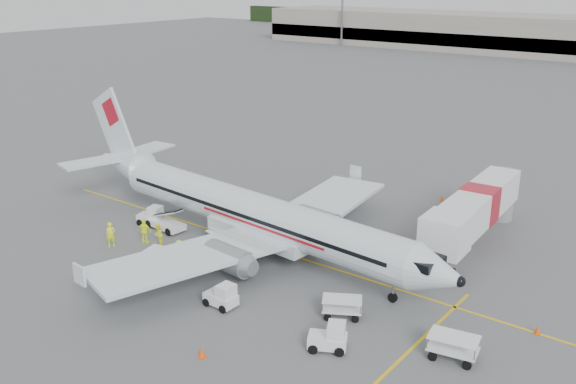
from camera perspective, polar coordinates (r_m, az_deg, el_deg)
name	(u,v)px	position (r m, az deg, el deg)	size (l,w,h in m)	color
ground	(271,249)	(46.32, -1.50, -5.09)	(360.00, 360.00, 0.00)	#56595B
stripe_lead	(271,249)	(46.32, -1.50, -5.09)	(44.00, 0.20, 0.01)	yellow
stripe_cross	(389,370)	(33.68, 9.00, -15.36)	(0.20, 20.00, 0.01)	yellow
terminal_west	(465,31)	(176.58, 15.45, 13.62)	(110.00, 22.00, 9.00)	gray
mast_west	(342,3)	(179.35, 4.86, 16.36)	(3.20, 1.20, 22.00)	slate
aircraft	(254,186)	(44.62, -3.02, 0.49)	(34.54, 27.07, 9.52)	white
jet_bridge	(477,217)	(48.22, 16.49, -2.12)	(3.11, 16.58, 4.35)	white
belt_loader	(165,214)	(50.25, -10.90, -1.95)	(4.57, 1.71, 2.48)	white
tug_fore	(328,336)	(34.53, 3.54, -12.67)	(2.02, 1.16, 1.56)	white
tug_mid	(221,295)	(38.70, -6.01, -9.06)	(1.96, 1.13, 1.52)	white
tug_aft	(151,215)	(51.61, -12.12, -2.02)	(2.00, 1.15, 1.55)	white
cart_loaded_a	(221,240)	(46.52, -5.94, -4.30)	(2.23, 1.32, 1.17)	white
cart_loaded_b	(162,258)	(44.44, -11.10, -5.74)	(2.21, 1.31, 1.15)	white
cart_empty_a	(342,307)	(37.61, 4.82, -10.19)	(2.26, 1.33, 1.18)	white
cart_empty_b	(453,347)	(34.84, 14.46, -13.23)	(2.51, 1.48, 1.31)	white
cone_nose	(538,329)	(38.54, 21.31, -11.30)	(0.35, 0.35, 0.57)	#F3520B
cone_port	(442,199)	(57.15, 13.53, -0.57)	(0.35, 0.35, 0.58)	#F3520B
cone_stbd	(202,352)	(34.38, -7.66, -13.89)	(0.39, 0.39, 0.63)	#F3520B
crew_a	(111,235)	(48.11, -15.48, -3.67)	(0.68, 0.44, 1.86)	#D6E61E
crew_b	(158,234)	(47.60, -11.47, -3.72)	(0.81, 0.63, 1.66)	#D6E61E
crew_c	(179,251)	(44.57, -9.63, -5.23)	(1.05, 0.60, 1.63)	#D6E61E
crew_d	(145,231)	(48.13, -12.62, -3.41)	(1.09, 0.45, 1.86)	#D6E61E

